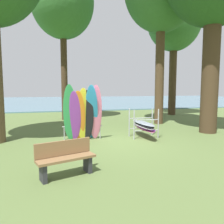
{
  "coord_description": "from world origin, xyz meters",
  "views": [
    {
      "loc": [
        -2.56,
        -8.25,
        2.1
      ],
      "look_at": [
        -0.1,
        0.9,
        1.1
      ],
      "focal_mm": 35.26,
      "sensor_mm": 36.0,
      "label": 1
    }
  ],
  "objects_px": {
    "board_storage_rack": "(144,125)",
    "tree_far_right_back": "(174,21)",
    "park_bench": "(66,158)",
    "leaning_board_pile": "(83,114)",
    "tree_far_left_back": "(63,3)"
  },
  "relations": [
    {
      "from": "board_storage_rack",
      "to": "tree_far_right_back",
      "type": "bearing_deg",
      "value": 52.38
    },
    {
      "from": "board_storage_rack",
      "to": "park_bench",
      "type": "bearing_deg",
      "value": -135.24
    },
    {
      "from": "leaning_board_pile",
      "to": "park_bench",
      "type": "relative_size",
      "value": 1.57
    },
    {
      "from": "tree_far_left_back",
      "to": "park_bench",
      "type": "height_order",
      "value": "tree_far_left_back"
    },
    {
      "from": "park_bench",
      "to": "board_storage_rack",
      "type": "bearing_deg",
      "value": 44.76
    },
    {
      "from": "tree_far_right_back",
      "to": "leaning_board_pile",
      "type": "xyz_separation_m",
      "value": [
        -8.19,
        -7.18,
        -6.31
      ]
    },
    {
      "from": "tree_far_left_back",
      "to": "park_bench",
      "type": "distance_m",
      "value": 12.34
    },
    {
      "from": "park_bench",
      "to": "tree_far_right_back",
      "type": "bearing_deg",
      "value": 49.7
    },
    {
      "from": "tree_far_right_back",
      "to": "park_bench",
      "type": "relative_size",
      "value": 6.8
    },
    {
      "from": "tree_far_left_back",
      "to": "board_storage_rack",
      "type": "bearing_deg",
      "value": -65.39
    },
    {
      "from": "tree_far_right_back",
      "to": "park_bench",
      "type": "xyz_separation_m",
      "value": [
        -9.09,
        -10.72,
        -6.93
      ]
    },
    {
      "from": "tree_far_right_back",
      "to": "board_storage_rack",
      "type": "xyz_separation_m",
      "value": [
        -5.58,
        -7.24,
        -6.86
      ]
    },
    {
      "from": "tree_far_left_back",
      "to": "tree_far_right_back",
      "type": "relative_size",
      "value": 1.01
    },
    {
      "from": "tree_far_right_back",
      "to": "park_bench",
      "type": "distance_m",
      "value": 15.67
    },
    {
      "from": "tree_far_left_back",
      "to": "tree_far_right_back",
      "type": "distance_m",
      "value": 8.6
    }
  ]
}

